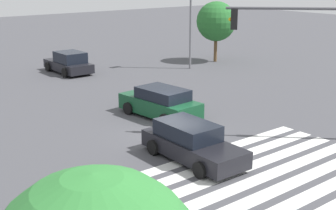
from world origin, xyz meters
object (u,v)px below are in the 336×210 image
car_1 (160,103)px  tree_corner_b (216,21)px  car_0 (192,143)px  car_3 (69,63)px  street_light_pole_a (191,7)px

car_1 → tree_corner_b: 15.96m
car_0 → car_3: car_3 is taller
car_0 → car_1: 5.72m
street_light_pole_a → tree_corner_b: (3.53, 0.89, -1.31)m
car_0 → car_3: 18.17m
car_0 → tree_corner_b: (15.29, 14.32, 2.57)m
car_1 → car_3: 12.67m
street_light_pole_a → tree_corner_b: size_ratio=1.56×
street_light_pole_a → tree_corner_b: street_light_pole_a is taller
car_0 → tree_corner_b: size_ratio=0.94×
car_0 → car_3: bearing=168.6°
street_light_pole_a → tree_corner_b: bearing=14.1°
car_3 → street_light_pole_a: street_light_pole_a is taller
car_0 → car_3: size_ratio=1.05×
car_3 → street_light_pole_a: 9.76m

